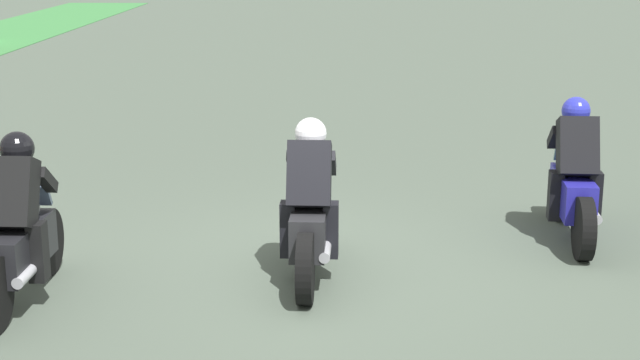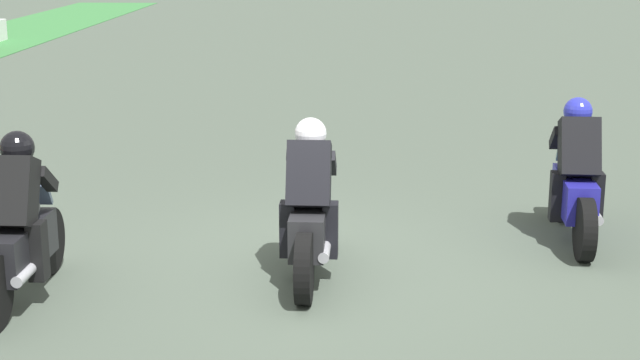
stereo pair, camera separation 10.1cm
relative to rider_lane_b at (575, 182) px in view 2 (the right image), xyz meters
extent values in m
plane|color=#485347|center=(-1.07, 2.72, -0.62)|extent=(120.00, 120.00, 0.00)
cylinder|color=black|center=(0.70, -0.03, -0.30)|extent=(0.65, 0.17, 0.64)
cylinder|color=black|center=(-0.70, 0.04, -0.30)|extent=(0.65, 0.17, 0.64)
cube|color=#242298|center=(0.00, 0.00, -0.12)|extent=(1.12, 0.38, 0.40)
ellipsoid|color=#242298|center=(0.10, 0.00, 0.18)|extent=(0.49, 0.32, 0.24)
cube|color=red|center=(-0.51, 0.03, -0.10)|extent=(0.07, 0.16, 0.08)
cylinder|color=#A5A5AD|center=(-0.35, -0.14, -0.25)|extent=(0.42, 0.12, 0.10)
cube|color=black|center=(-0.10, 0.01, 0.40)|extent=(0.50, 0.42, 0.66)
sphere|color=#292FB4|center=(0.12, 0.00, 0.74)|extent=(0.32, 0.32, 0.30)
cube|color=slate|center=(0.50, -0.02, 0.22)|extent=(0.17, 0.27, 0.23)
cube|color=black|center=(-0.11, 0.21, -0.12)|extent=(0.19, 0.15, 0.52)
cube|color=black|center=(-0.13, -0.19, -0.12)|extent=(0.19, 0.15, 0.52)
cube|color=black|center=(0.29, 0.17, 0.42)|extent=(0.39, 0.12, 0.31)
cube|color=black|center=(0.27, -0.19, 0.42)|extent=(0.39, 0.12, 0.31)
cylinder|color=black|center=(-0.55, 2.73, -0.30)|extent=(0.64, 0.15, 0.64)
cylinder|color=black|center=(-1.95, 2.76, -0.30)|extent=(0.64, 0.15, 0.64)
cube|color=#27272A|center=(-1.25, 2.74, -0.12)|extent=(1.11, 0.34, 0.40)
ellipsoid|color=#27272A|center=(-1.15, 2.74, 0.18)|extent=(0.49, 0.31, 0.24)
cube|color=red|center=(-1.76, 2.75, -0.10)|extent=(0.06, 0.16, 0.08)
cylinder|color=#A5A5AD|center=(-1.60, 2.59, -0.25)|extent=(0.42, 0.11, 0.10)
cube|color=black|center=(-1.35, 2.74, 0.40)|extent=(0.49, 0.41, 0.66)
sphere|color=silver|center=(-1.13, 2.74, 0.74)|extent=(0.31, 0.31, 0.30)
cube|color=slate|center=(-0.75, 2.73, 0.22)|extent=(0.16, 0.26, 0.23)
cube|color=black|center=(-1.36, 2.94, -0.12)|extent=(0.18, 0.14, 0.52)
cube|color=black|center=(-1.37, 2.54, -0.12)|extent=(0.18, 0.14, 0.52)
cube|color=black|center=(-0.96, 2.91, 0.42)|extent=(0.39, 0.11, 0.31)
cube|color=black|center=(-0.97, 2.55, 0.42)|extent=(0.39, 0.11, 0.31)
cylinder|color=black|center=(-1.26, 5.25, -0.30)|extent=(0.64, 0.15, 0.64)
cube|color=black|center=(-1.96, 5.26, -0.12)|extent=(1.10, 0.33, 0.40)
ellipsoid|color=black|center=(-1.86, 5.26, 0.18)|extent=(0.48, 0.31, 0.24)
cylinder|color=#A5A5AD|center=(-2.31, 5.11, -0.25)|extent=(0.42, 0.11, 0.10)
cube|color=black|center=(-2.06, 5.26, 0.40)|extent=(0.49, 0.41, 0.66)
sphere|color=black|center=(-1.84, 5.26, 0.74)|extent=(0.30, 0.30, 0.30)
cube|color=slate|center=(-1.46, 5.26, 0.22)|extent=(0.16, 0.26, 0.23)
cube|color=black|center=(-2.08, 5.06, -0.12)|extent=(0.18, 0.14, 0.52)
cube|color=black|center=(-1.68, 5.44, 0.42)|extent=(0.39, 0.10, 0.31)
cube|color=black|center=(-1.68, 5.08, 0.42)|extent=(0.39, 0.10, 0.31)
camera|label=1|loc=(-9.91, 2.40, 2.55)|focal=54.06mm
camera|label=2|loc=(-9.91, 2.30, 2.55)|focal=54.06mm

